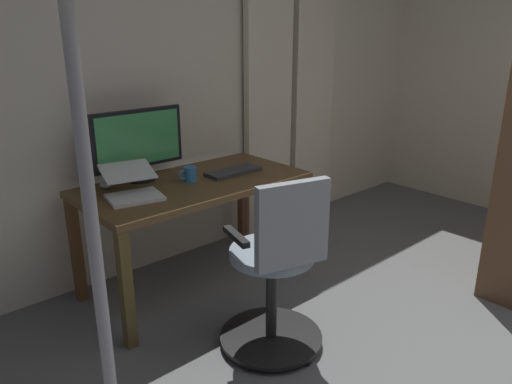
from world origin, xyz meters
TOP-DOWN VIEW (x-y plane):
  - back_room_partition at (0.00, -2.64)m, footprint 4.83×0.10m
  - curtain_left_panel at (-0.99, -2.53)m, footprint 0.46×0.06m
  - curtain_right_panel at (-0.46, -2.53)m, footprint 0.47×0.06m
  - desk at (0.56, -2.12)m, footprint 1.42×0.73m
  - office_chair at (0.66, -1.25)m, footprint 0.56×0.56m
  - computer_monitor at (0.79, -2.37)m, footprint 0.61×0.18m
  - computer_keyboard at (0.25, -2.10)m, footprint 0.39×0.15m
  - laptop at (0.99, -2.11)m, footprint 0.36×0.40m
  - computer_mouse at (1.03, -2.37)m, footprint 0.06×0.10m
  - mug_coffee at (0.58, -2.14)m, footprint 0.13×0.08m
  - floor_lamp at (1.83, -0.62)m, footprint 0.29×0.29m

SIDE VIEW (x-z plane):
  - office_chair at x=0.66m, z-range -0.03..0.96m
  - desk at x=0.56m, z-range 0.27..1.00m
  - computer_keyboard at x=0.25m, z-range 0.72..0.75m
  - computer_mouse at x=1.03m, z-range 0.72..0.76m
  - mug_coffee at x=0.58m, z-range 0.72..0.82m
  - laptop at x=0.99m, z-range 0.70..0.86m
  - computer_monitor at x=0.79m, z-range 0.75..1.20m
  - curtain_left_panel at x=-0.99m, z-range 0.00..2.35m
  - curtain_right_panel at x=-0.46m, z-range 0.00..2.35m
  - back_room_partition at x=0.00m, z-range 0.00..2.80m
  - floor_lamp at x=1.83m, z-range 0.59..2.49m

